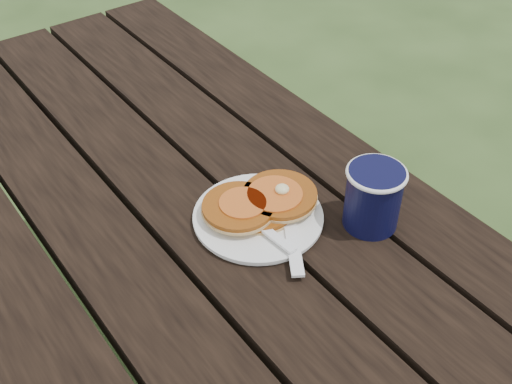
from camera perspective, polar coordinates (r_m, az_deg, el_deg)
plate at (r=1.06m, az=0.19°, el=-2.28°), size 0.24×0.24×0.01m
pancake_stack at (r=1.06m, az=0.43°, el=-0.92°), size 0.19×0.14×0.04m
knife at (r=1.02m, az=3.17°, el=-3.76°), size 0.11×0.16×0.00m
fork at (r=1.01m, az=1.21°, el=-3.64°), size 0.05×0.16×0.01m
coffee_cup at (r=1.03m, az=10.41°, el=-0.23°), size 0.10×0.10×0.11m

